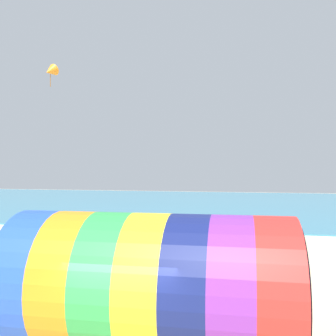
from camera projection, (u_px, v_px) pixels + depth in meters
sea at (224, 204)px, 45.55m from camera, size 120.00×40.00×0.10m
giant_inflatable_tube at (152, 283)px, 9.18m from camera, size 6.96×3.57×3.40m
kite_orange_delta at (50, 71)px, 19.81m from camera, size 0.84×0.98×1.25m
beach_flag at (20, 245)px, 11.27m from camera, size 0.47×0.36×2.46m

